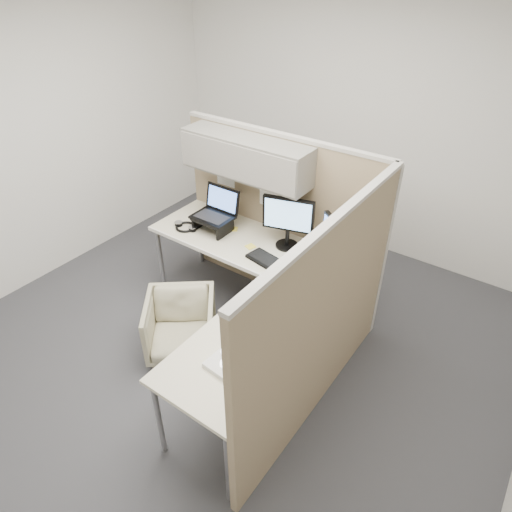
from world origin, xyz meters
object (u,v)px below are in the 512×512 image
Objects in this scene: office_chair at (181,323)px; monitor_left at (288,219)px; keyboard at (273,264)px; desk at (249,281)px.

office_chair is 1.25m from monitor_left.
office_chair is at bearing -118.96° from keyboard.
desk is 0.63m from monitor_left.
office_chair is at bearing -131.48° from monitor_left.
desk is at bearing -96.28° from keyboard.
office_chair is at bearing -138.56° from desk.
desk is at bearing 2.75° from office_chair.
keyboard is at bearing 12.22° from office_chair.
office_chair is 1.15× the size of keyboard.
monitor_left is (0.00, 0.55, 0.32)m from desk.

